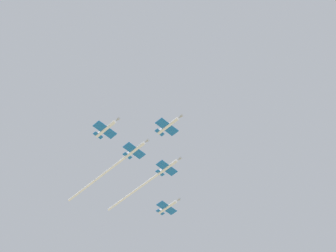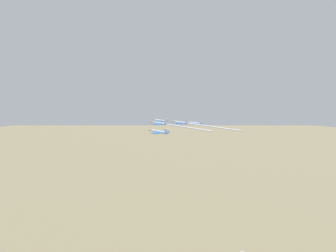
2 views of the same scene
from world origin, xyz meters
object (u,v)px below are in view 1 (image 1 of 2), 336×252
Objects in this scene: jet_port_inner at (152,179)px; jet_port_outer at (116,164)px; jet_starboard_inner at (106,128)px; jet_lead at (169,126)px; jet_starboard_outer at (168,207)px.

jet_port_outer is at bearing -12.39° from jet_port_inner.
jet_port_inner is at bearing 167.61° from jet_port_outer.
jet_port_outer is at bearing -141.25° from jet_starboard_inner.
jet_port_outer reaches higher than jet_lead.
jet_port_outer is at bearing -90.00° from jet_lead.
jet_lead is 19.21m from jet_starboard_inner.
jet_lead reaches higher than jet_starboard_inner.
jet_port_inner is 3.38× the size of jet_starboard_inner.
jet_port_outer is at bearing 5.64° from jet_starboard_outer.
jet_lead is at bearing 57.72° from jet_port_inner.
jet_port_inner reaches higher than jet_starboard_outer.
jet_starboard_inner is at bearing -45.00° from jet_lead.
jet_port_outer is (-1.56, -24.36, 0.58)m from jet_lead.
jet_lead is 1.00× the size of jet_starboard_inner.
jet_starboard_inner is at bearing 16.25° from jet_port_inner.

